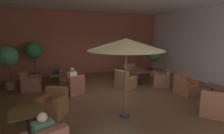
{
  "coord_description": "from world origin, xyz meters",
  "views": [
    {
      "loc": [
        -2.93,
        -6.17,
        2.55
      ],
      "look_at": [
        0.0,
        0.45,
        1.14
      ],
      "focal_mm": 27.89,
      "sensor_mm": 36.0,
      "label": 1
    }
  ],
  "objects_px": {
    "patio_umbrella_tall_red": "(126,45)",
    "armchair_front_left_north": "(73,87)",
    "armchair_front_right_south": "(162,80)",
    "armchair_rear_right_east": "(185,87)",
    "armchair_rear_right_south": "(212,106)",
    "armchair_front_right_east": "(125,82)",
    "patron_by_window": "(43,130)",
    "armchair_front_left_east": "(67,76)",
    "potted_tree_right_corner": "(132,51)",
    "open_laptop": "(57,73)",
    "iced_drink_cup": "(55,73)",
    "armchair_front_right_north": "(130,73)",
    "cafe_table_rear_right": "(212,90)",
    "cafe_table_front_right": "(140,73)",
    "cafe_table_mid_center": "(27,116)",
    "armchair_front_left_south": "(31,83)",
    "armchair_mid_center_east": "(53,106)",
    "potted_tree_mid_right": "(34,53)",
    "patron_blue_shirt": "(72,76)",
    "potted_tree_left_corner": "(154,55)",
    "potted_tree_mid_left": "(8,59)"
  },
  "relations": [
    {
      "from": "cafe_table_mid_center",
      "to": "cafe_table_front_right",
      "type": "bearing_deg",
      "value": 28.81
    },
    {
      "from": "cafe_table_rear_right",
      "to": "potted_tree_mid_left",
      "type": "height_order",
      "value": "potted_tree_mid_left"
    },
    {
      "from": "armchair_front_right_south",
      "to": "open_laptop",
      "type": "xyz_separation_m",
      "value": [
        -4.76,
        1.6,
        0.43
      ]
    },
    {
      "from": "patron_blue_shirt",
      "to": "armchair_front_left_south",
      "type": "bearing_deg",
      "value": 144.61
    },
    {
      "from": "armchair_front_right_south",
      "to": "potted_tree_mid_right",
      "type": "distance_m",
      "value": 6.77
    },
    {
      "from": "armchair_front_left_east",
      "to": "potted_tree_right_corner",
      "type": "relative_size",
      "value": 0.53
    },
    {
      "from": "armchair_front_right_south",
      "to": "armchair_rear_right_south",
      "type": "relative_size",
      "value": 1.06
    },
    {
      "from": "armchair_front_left_north",
      "to": "armchair_rear_right_south",
      "type": "distance_m",
      "value": 5.2
    },
    {
      "from": "patron_blue_shirt",
      "to": "cafe_table_mid_center",
      "type": "bearing_deg",
      "value": -120.77
    },
    {
      "from": "open_laptop",
      "to": "armchair_front_right_north",
      "type": "bearing_deg",
      "value": 2.46
    },
    {
      "from": "armchair_front_left_north",
      "to": "armchair_mid_center_east",
      "type": "xyz_separation_m",
      "value": [
        -0.97,
        -1.77,
        0.01
      ]
    },
    {
      "from": "armchair_front_right_south",
      "to": "armchair_rear_right_south",
      "type": "bearing_deg",
      "value": -101.8
    },
    {
      "from": "patio_umbrella_tall_red",
      "to": "potted_tree_mid_right",
      "type": "height_order",
      "value": "patio_umbrella_tall_red"
    },
    {
      "from": "armchair_front_left_south",
      "to": "armchair_front_right_north",
      "type": "xyz_separation_m",
      "value": [
        5.09,
        -0.05,
        -0.02
      ]
    },
    {
      "from": "patron_blue_shirt",
      "to": "armchair_front_left_north",
      "type": "bearing_deg",
      "value": -64.62
    },
    {
      "from": "armchair_front_left_east",
      "to": "armchair_front_left_south",
      "type": "distance_m",
      "value": 1.93
    },
    {
      "from": "armchair_front_right_east",
      "to": "patio_umbrella_tall_red",
      "type": "distance_m",
      "value": 3.35
    },
    {
      "from": "armchair_rear_right_east",
      "to": "potted_tree_right_corner",
      "type": "distance_m",
      "value": 4.31
    },
    {
      "from": "cafe_table_front_right",
      "to": "potted_tree_mid_right",
      "type": "xyz_separation_m",
      "value": [
        -4.83,
        2.8,
        0.95
      ]
    },
    {
      "from": "armchair_front_left_south",
      "to": "patron_blue_shirt",
      "type": "xyz_separation_m",
      "value": [
        1.63,
        -1.16,
        0.41
      ]
    },
    {
      "from": "cafe_table_rear_right",
      "to": "armchair_rear_right_east",
      "type": "xyz_separation_m",
      "value": [
        -0.1,
        1.14,
        -0.17
      ]
    },
    {
      "from": "armchair_rear_right_east",
      "to": "potted_tree_left_corner",
      "type": "height_order",
      "value": "potted_tree_left_corner"
    },
    {
      "from": "potted_tree_right_corner",
      "to": "cafe_table_mid_center",
      "type": "bearing_deg",
      "value": -139.76
    },
    {
      "from": "potted_tree_right_corner",
      "to": "cafe_table_rear_right",
      "type": "bearing_deg",
      "value": -86.91
    },
    {
      "from": "armchair_rear_right_south",
      "to": "armchair_rear_right_east",
      "type": "bearing_deg",
      "value": 66.66
    },
    {
      "from": "patio_umbrella_tall_red",
      "to": "armchair_front_left_north",
      "type": "bearing_deg",
      "value": 111.5
    },
    {
      "from": "patron_by_window",
      "to": "armchair_mid_center_east",
      "type": "bearing_deg",
      "value": 79.92
    },
    {
      "from": "cafe_table_mid_center",
      "to": "armchair_rear_right_east",
      "type": "distance_m",
      "value": 6.08
    },
    {
      "from": "armchair_front_right_north",
      "to": "potted_tree_right_corner",
      "type": "xyz_separation_m",
      "value": [
        0.73,
        1.08,
        1.12
      ]
    },
    {
      "from": "armchair_front_right_north",
      "to": "armchair_front_right_south",
      "type": "xyz_separation_m",
      "value": [
        0.78,
        -1.77,
        -0.02
      ]
    },
    {
      "from": "cafe_table_front_right",
      "to": "cafe_table_rear_right",
      "type": "bearing_deg",
      "value": -71.17
    },
    {
      "from": "iced_drink_cup",
      "to": "open_laptop",
      "type": "height_order",
      "value": "open_laptop"
    },
    {
      "from": "armchair_front_left_north",
      "to": "armchair_rear_right_east",
      "type": "xyz_separation_m",
      "value": [
        4.37,
        -1.94,
        0.01
      ]
    },
    {
      "from": "armchair_rear_right_south",
      "to": "potted_tree_left_corner",
      "type": "bearing_deg",
      "value": 72.66
    },
    {
      "from": "cafe_table_front_right",
      "to": "cafe_table_mid_center",
      "type": "height_order",
      "value": "same"
    },
    {
      "from": "armchair_front_right_east",
      "to": "armchair_mid_center_east",
      "type": "xyz_separation_m",
      "value": [
        -3.33,
        -1.5,
        0.01
      ]
    },
    {
      "from": "patron_by_window",
      "to": "open_laptop",
      "type": "height_order",
      "value": "patron_by_window"
    },
    {
      "from": "armchair_front_left_south",
      "to": "patio_umbrella_tall_red",
      "type": "distance_m",
      "value": 5.09
    },
    {
      "from": "cafe_table_front_right",
      "to": "iced_drink_cup",
      "type": "height_order",
      "value": "iced_drink_cup"
    },
    {
      "from": "armchair_front_right_east",
      "to": "patron_by_window",
      "type": "xyz_separation_m",
      "value": [
        -3.69,
        -3.54,
        0.4
      ]
    },
    {
      "from": "armchair_front_right_south",
      "to": "armchair_rear_right_east",
      "type": "height_order",
      "value": "armchair_rear_right_east"
    },
    {
      "from": "potted_tree_mid_right",
      "to": "armchair_front_left_south",
      "type": "bearing_deg",
      "value": -97.16
    },
    {
      "from": "cafe_table_front_right",
      "to": "armchair_rear_right_south",
      "type": "bearing_deg",
      "value": -87.37
    },
    {
      "from": "armchair_mid_center_east",
      "to": "potted_tree_right_corner",
      "type": "relative_size",
      "value": 0.51
    },
    {
      "from": "armchair_front_left_east",
      "to": "iced_drink_cup",
      "type": "height_order",
      "value": "armchair_front_left_east"
    },
    {
      "from": "armchair_front_right_south",
      "to": "open_laptop",
      "type": "relative_size",
      "value": 2.81
    },
    {
      "from": "patio_umbrella_tall_red",
      "to": "potted_tree_right_corner",
      "type": "xyz_separation_m",
      "value": [
        3.12,
        4.92,
        -0.78
      ]
    },
    {
      "from": "armchair_front_left_south",
      "to": "armchair_mid_center_east",
      "type": "distance_m",
      "value": 3.04
    },
    {
      "from": "cafe_table_rear_right",
      "to": "armchair_rear_right_south",
      "type": "xyz_separation_m",
      "value": [
        -0.89,
        -0.7,
        -0.16
      ]
    },
    {
      "from": "armchair_front_left_south",
      "to": "potted_tree_mid_right",
      "type": "xyz_separation_m",
      "value": [
        0.21,
        1.67,
        1.16
      ]
    }
  ]
}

